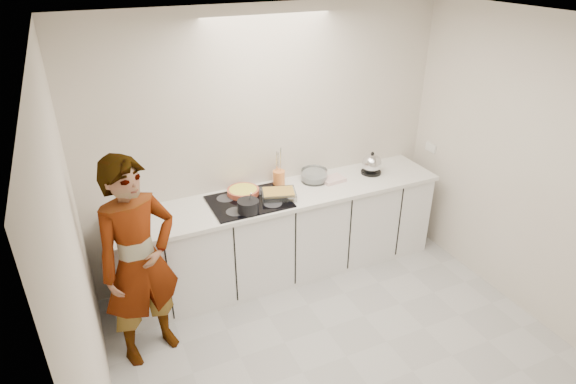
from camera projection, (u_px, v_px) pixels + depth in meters
name	position (u px, v px, depth m)	size (l,w,h in m)	color
floor	(346.00, 356.00, 3.97)	(3.60, 3.20, 0.00)	#BBBBBB
ceiling	(371.00, 28.00, 2.78)	(3.60, 3.20, 0.00)	white
wall_back	(269.00, 145.00, 4.67)	(3.60, 0.00, 2.60)	silver
wall_left	(84.00, 289.00, 2.71)	(0.00, 3.20, 2.60)	silver
wall_right	(537.00, 175.00, 4.06)	(0.02, 3.20, 2.60)	silver
base_cabinets	(283.00, 236.00, 4.81)	(3.20, 0.58, 0.87)	white
countertop	(283.00, 196.00, 4.60)	(3.24, 0.64, 0.04)	white
hob	(249.00, 202.00, 4.44)	(0.72, 0.54, 0.01)	black
tart_dish	(243.00, 191.00, 4.55)	(0.32, 0.32, 0.05)	#C45238
saucepan	(248.00, 206.00, 4.24)	(0.20, 0.20, 0.18)	black
baking_dish	(279.00, 194.00, 4.49)	(0.37, 0.32, 0.06)	silver
mixing_bowl	(314.00, 176.00, 4.82)	(0.33, 0.33, 0.12)	silver
tea_towel	(333.00, 179.00, 4.83)	(0.23, 0.17, 0.04)	white
kettle	(372.00, 164.00, 4.96)	(0.23, 0.23, 0.24)	black
utensil_crock	(279.00, 178.00, 4.73)	(0.12, 0.12, 0.15)	#FE8C3F
cook	(139.00, 263.00, 3.66)	(0.64, 0.42, 1.75)	white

